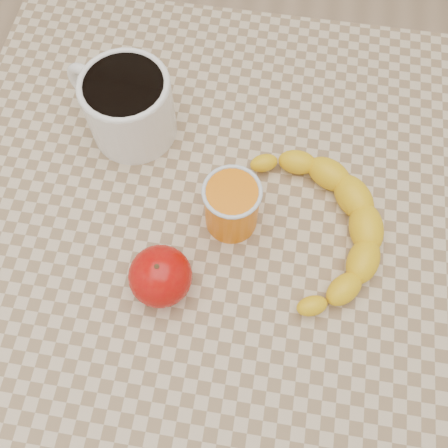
# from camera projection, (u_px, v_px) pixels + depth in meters

# --- Properties ---
(ground) EXTENTS (3.00, 3.00, 0.00)m
(ground) POSITION_uv_depth(u_px,v_px,m) (224.00, 339.00, 1.35)
(ground) COLOR tan
(ground) RESTS_ON ground
(table) EXTENTS (0.80, 0.80, 0.75)m
(table) POSITION_uv_depth(u_px,v_px,m) (224.00, 253.00, 0.75)
(table) COLOR #C4AD8B
(table) RESTS_ON ground
(coffee_mug) EXTENTS (0.18, 0.16, 0.10)m
(coffee_mug) POSITION_uv_depth(u_px,v_px,m) (127.00, 104.00, 0.68)
(coffee_mug) COLOR white
(coffee_mug) RESTS_ON table
(orange_juice_glass) EXTENTS (0.07, 0.07, 0.09)m
(orange_juice_glass) POSITION_uv_depth(u_px,v_px,m) (232.00, 206.00, 0.63)
(orange_juice_glass) COLOR orange
(orange_juice_glass) RESTS_ON table
(apple) EXTENTS (0.08, 0.08, 0.07)m
(apple) POSITION_uv_depth(u_px,v_px,m) (160.00, 276.00, 0.60)
(apple) COLOR #AA0506
(apple) RESTS_ON table
(banana) EXTENTS (0.32, 0.37, 0.04)m
(banana) POSITION_uv_depth(u_px,v_px,m) (320.00, 226.00, 0.65)
(banana) COLOR yellow
(banana) RESTS_ON table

